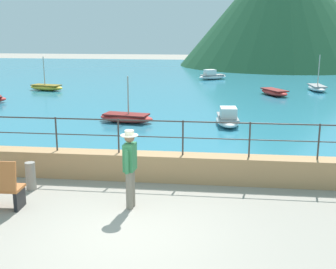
{
  "coord_description": "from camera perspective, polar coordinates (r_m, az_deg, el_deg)",
  "views": [
    {
      "loc": [
        1.76,
        -7.49,
        3.84
      ],
      "look_at": [
        0.39,
        3.7,
        1.1
      ],
      "focal_mm": 46.54,
      "sensor_mm": 36.0,
      "label": 1
    }
  ],
  "objects": [
    {
      "name": "railing",
      "position": [
        11.12,
        -2.33,
        0.55
      ],
      "size": [
        18.44,
        0.04,
        0.9
      ],
      "color": "#383330",
      "rests_on": "promenade_wall"
    },
    {
      "name": "boat_4",
      "position": [
        33.89,
        5.8,
        7.64
      ],
      "size": [
        2.43,
        1.97,
        0.76
      ],
      "color": "white",
      "rests_on": "lake_water"
    },
    {
      "name": "boat_5",
      "position": [
        28.93,
        18.92,
        5.83
      ],
      "size": [
        1.06,
        2.36,
        2.24
      ],
      "color": "white",
      "rests_on": "lake_water"
    },
    {
      "name": "lake_water",
      "position": [
        33.59,
        3.93,
        7.12
      ],
      "size": [
        64.0,
        44.32,
        0.06
      ],
      "primitive_type": "cube",
      "color": "teal",
      "rests_on": "ground"
    },
    {
      "name": "boat_3",
      "position": [
        17.69,
        7.82,
        2.08
      ],
      "size": [
        1.07,
        2.36,
        0.76
      ],
      "color": "white",
      "rests_on": "lake_water"
    },
    {
      "name": "bollard",
      "position": [
        11.17,
        -17.54,
        -5.22
      ],
      "size": [
        0.24,
        0.24,
        0.7
      ],
      "primitive_type": "cylinder",
      "color": "gray",
      "rests_on": "ground"
    },
    {
      "name": "hill_main",
      "position": [
        48.57,
        14.76,
        16.21
      ],
      "size": [
        21.25,
        21.25,
        12.71
      ],
      "primitive_type": "cone",
      "color": "#1E4C2D",
      "rests_on": "ground"
    },
    {
      "name": "boat_1",
      "position": [
        28.65,
        -15.64,
        5.99
      ],
      "size": [
        2.45,
        1.41,
        2.11
      ],
      "color": "gold",
      "rests_on": "lake_water"
    },
    {
      "name": "promenade_wall",
      "position": [
        11.38,
        -2.28,
        -4.21
      ],
      "size": [
        20.0,
        0.56,
        0.7
      ],
      "primitive_type": "cube",
      "color": "tan",
      "rests_on": "ground"
    },
    {
      "name": "boat_0",
      "position": [
        26.24,
        13.74,
        5.42
      ],
      "size": [
        1.85,
        2.46,
        0.36
      ],
      "color": "red",
      "rests_on": "lake_water"
    },
    {
      "name": "person_walking",
      "position": [
        9.46,
        -5.0,
        -4.0
      ],
      "size": [
        0.38,
        0.57,
        1.75
      ],
      "color": "slate",
      "rests_on": "ground"
    },
    {
      "name": "boat_6",
      "position": [
        18.15,
        -5.48,
        2.23
      ],
      "size": [
        2.42,
        1.28,
        1.91
      ],
      "color": "red",
      "rests_on": "lake_water"
    },
    {
      "name": "ground_plane",
      "position": [
        8.6,
        -5.75,
        -12.94
      ],
      "size": [
        120.0,
        120.0,
        0.0
      ],
      "primitive_type": "plane",
      "color": "gray"
    }
  ]
}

